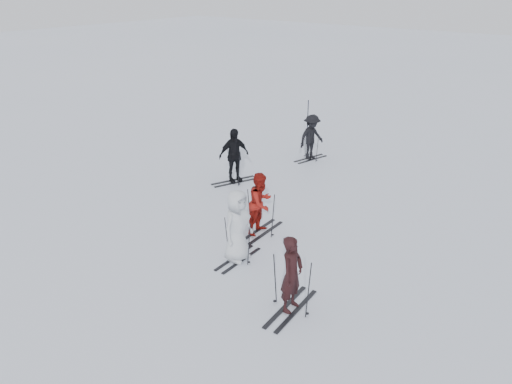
{
  "coord_description": "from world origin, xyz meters",
  "views": [
    {
      "loc": [
        8.19,
        -9.36,
        6.74
      ],
      "look_at": [
        0.0,
        1.0,
        1.0
      ],
      "focal_mm": 35.0,
      "sensor_mm": 36.0,
      "label": 1
    }
  ],
  "objects_px": {
    "skier_red": "(261,204)",
    "piste_marker": "(308,120)",
    "skier_grey": "(237,227)",
    "skier_uphill_far": "(311,138)",
    "skier_near_dark": "(292,275)",
    "skier_uphill_left": "(234,156)"
  },
  "relations": [
    {
      "from": "skier_red",
      "to": "piste_marker",
      "type": "height_order",
      "value": "skier_red"
    },
    {
      "from": "skier_grey",
      "to": "skier_uphill_far",
      "type": "xyz_separation_m",
      "value": [
        -2.69,
        7.68,
        -0.06
      ]
    },
    {
      "from": "skier_near_dark",
      "to": "skier_uphill_far",
      "type": "height_order",
      "value": "skier_uphill_far"
    },
    {
      "from": "skier_grey",
      "to": "skier_uphill_far",
      "type": "relative_size",
      "value": 1.07
    },
    {
      "from": "skier_grey",
      "to": "skier_uphill_far",
      "type": "distance_m",
      "value": 8.14
    },
    {
      "from": "skier_near_dark",
      "to": "piste_marker",
      "type": "height_order",
      "value": "piste_marker"
    },
    {
      "from": "skier_grey",
      "to": "skier_near_dark",
      "type": "bearing_deg",
      "value": -113.44
    },
    {
      "from": "skier_near_dark",
      "to": "skier_uphill_far",
      "type": "bearing_deg",
      "value": 24.67
    },
    {
      "from": "skier_uphill_far",
      "to": "skier_grey",
      "type": "bearing_deg",
      "value": -146.7
    },
    {
      "from": "piste_marker",
      "to": "skier_near_dark",
      "type": "bearing_deg",
      "value": -58.65
    },
    {
      "from": "skier_near_dark",
      "to": "piste_marker",
      "type": "xyz_separation_m",
      "value": [
        -6.51,
        10.69,
        0.01
      ]
    },
    {
      "from": "skier_red",
      "to": "skier_uphill_far",
      "type": "xyz_separation_m",
      "value": [
        -2.25,
        6.15,
        -0.0
      ]
    },
    {
      "from": "skier_red",
      "to": "skier_uphill_left",
      "type": "height_order",
      "value": "skier_uphill_left"
    },
    {
      "from": "skier_near_dark",
      "to": "skier_grey",
      "type": "relative_size",
      "value": 0.92
    },
    {
      "from": "skier_grey",
      "to": "skier_uphill_left",
      "type": "height_order",
      "value": "skier_uphill_left"
    },
    {
      "from": "skier_red",
      "to": "skier_uphill_far",
      "type": "relative_size",
      "value": 1.0
    },
    {
      "from": "skier_near_dark",
      "to": "piste_marker",
      "type": "distance_m",
      "value": 12.51
    },
    {
      "from": "skier_grey",
      "to": "skier_red",
      "type": "bearing_deg",
      "value": 13.87
    },
    {
      "from": "skier_red",
      "to": "skier_uphill_far",
      "type": "bearing_deg",
      "value": 16.82
    },
    {
      "from": "skier_near_dark",
      "to": "skier_uphill_far",
      "type": "distance_m",
      "value": 9.9
    },
    {
      "from": "skier_near_dark",
      "to": "skier_grey",
      "type": "height_order",
      "value": "skier_grey"
    },
    {
      "from": "skier_red",
      "to": "skier_uphill_left",
      "type": "xyz_separation_m",
      "value": [
        -3.09,
        2.44,
        0.07
      ]
    }
  ]
}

